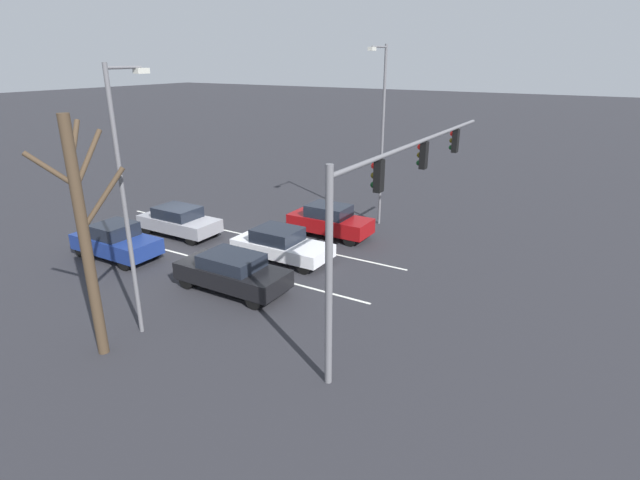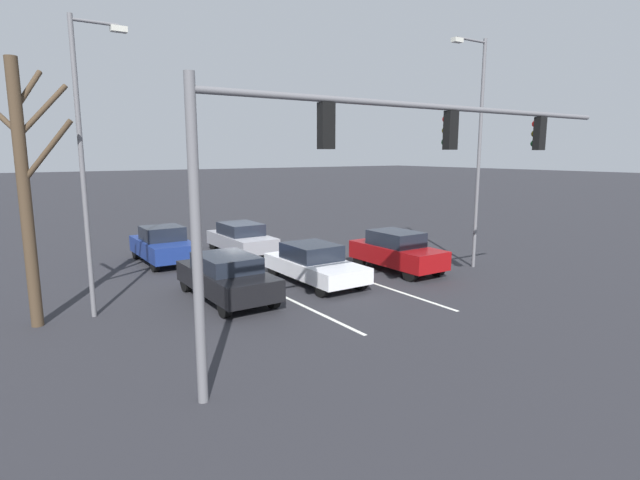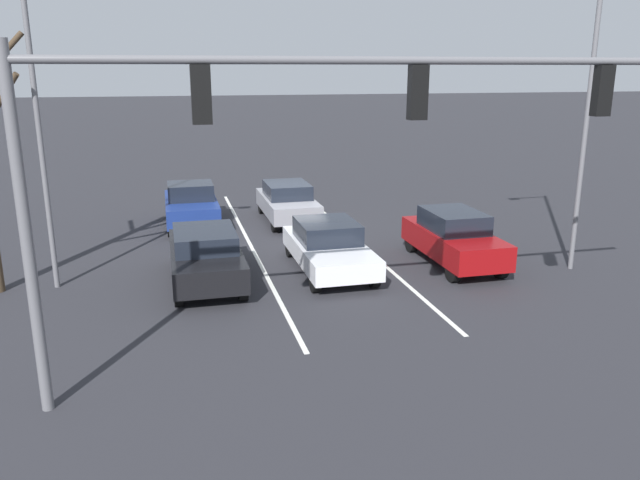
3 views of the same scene
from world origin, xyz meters
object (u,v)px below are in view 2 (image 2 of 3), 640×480
at_px(street_lamp_right_shoulder, 86,152).
at_px(traffic_signal_gantry, 383,152).
at_px(car_black_rightlane_front, 227,276).
at_px(car_navy_rightlane_second, 163,245).
at_px(car_maroon_leftlane_front, 397,251).
at_px(bare_tree_near, 26,185).
at_px(street_lamp_left_shoulder, 477,141).
at_px(car_gray_midlane_second, 241,238).
at_px(car_white_midlane_front, 314,263).

bearing_deg(street_lamp_right_shoulder, traffic_signal_gantry, 127.60).
relative_size(car_black_rightlane_front, car_navy_rightlane_second, 1.09).
height_order(car_maroon_leftlane_front, street_lamp_right_shoulder, street_lamp_right_shoulder).
xyz_separation_m(traffic_signal_gantry, bare_tree_near, (6.68, -6.69, -0.86)).
relative_size(car_maroon_leftlane_front, bare_tree_near, 0.58).
xyz_separation_m(street_lamp_left_shoulder, bare_tree_near, (15.75, -1.98, -1.29)).
bearing_deg(car_black_rightlane_front, car_gray_midlane_second, -118.71).
xyz_separation_m(car_navy_rightlane_second, street_lamp_right_shoulder, (3.76, 6.14, 3.98)).
distance_m(car_black_rightlane_front, car_maroon_leftlane_front, 7.36).
distance_m(car_black_rightlane_front, bare_tree_near, 6.25).
xyz_separation_m(car_black_rightlane_front, car_gray_midlane_second, (-3.58, -6.54, -0.02)).
bearing_deg(car_black_rightlane_front, car_white_midlane_front, -176.56).
bearing_deg(bare_tree_near, car_gray_midlane_second, -146.42).
distance_m(car_black_rightlane_front, street_lamp_right_shoulder, 5.56).
bearing_deg(car_navy_rightlane_second, street_lamp_right_shoulder, 58.50).
distance_m(street_lamp_left_shoulder, bare_tree_near, 15.93).
height_order(car_navy_rightlane_second, traffic_signal_gantry, traffic_signal_gantry).
distance_m(traffic_signal_gantry, street_lamp_left_shoulder, 10.23).
height_order(car_black_rightlane_front, car_white_midlane_front, car_black_rightlane_front).
bearing_deg(car_black_rightlane_front, car_maroon_leftlane_front, 179.15).
bearing_deg(traffic_signal_gantry, car_gray_midlane_second, -100.19).
bearing_deg(traffic_signal_gantry, street_lamp_left_shoulder, -152.51).
xyz_separation_m(car_navy_rightlane_second, traffic_signal_gantry, (-1.38, 12.81, 3.99)).
height_order(car_maroon_leftlane_front, bare_tree_near, bare_tree_near).
bearing_deg(car_maroon_leftlane_front, car_white_midlane_front, -4.84).
height_order(car_navy_rightlane_second, street_lamp_left_shoulder, street_lamp_left_shoulder).
bearing_deg(street_lamp_left_shoulder, street_lamp_right_shoulder, -7.84).
bearing_deg(car_maroon_leftlane_front, bare_tree_near, -3.17).
relative_size(car_navy_rightlane_second, traffic_signal_gantry, 0.32).
bearing_deg(car_white_midlane_front, car_gray_midlane_second, -90.25).
distance_m(car_white_midlane_front, car_gray_midlane_second, 6.33).
bearing_deg(traffic_signal_gantry, car_white_midlane_front, -109.58).
xyz_separation_m(car_maroon_leftlane_front, street_lamp_right_shoulder, (11.19, -0.68, 3.94)).
distance_m(street_lamp_right_shoulder, bare_tree_near, 1.76).
bearing_deg(street_lamp_left_shoulder, traffic_signal_gantry, 27.49).
bearing_deg(car_maroon_leftlane_front, street_lamp_left_shoulder, 157.16).
bearing_deg(car_maroon_leftlane_front, car_black_rightlane_front, -0.85).
distance_m(car_white_midlane_front, street_lamp_left_shoulder, 8.32).
bearing_deg(car_gray_midlane_second, street_lamp_left_shoulder, 130.62).
bearing_deg(car_gray_midlane_second, bare_tree_near, 33.58).
bearing_deg(car_maroon_leftlane_front, car_gray_midlane_second, -60.41).
bearing_deg(street_lamp_left_shoulder, bare_tree_near, -7.15).
xyz_separation_m(traffic_signal_gantry, street_lamp_right_shoulder, (5.14, -6.67, -0.00)).
height_order(car_gray_midlane_second, street_lamp_right_shoulder, street_lamp_right_shoulder).
bearing_deg(car_navy_rightlane_second, traffic_signal_gantry, 96.13).
bearing_deg(car_white_midlane_front, street_lamp_right_shoulder, -2.81).
relative_size(car_black_rightlane_front, bare_tree_near, 0.62).
relative_size(car_black_rightlane_front, car_gray_midlane_second, 1.06).
distance_m(car_gray_midlane_second, bare_tree_near, 11.20).
bearing_deg(car_white_midlane_front, car_black_rightlane_front, 3.44).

